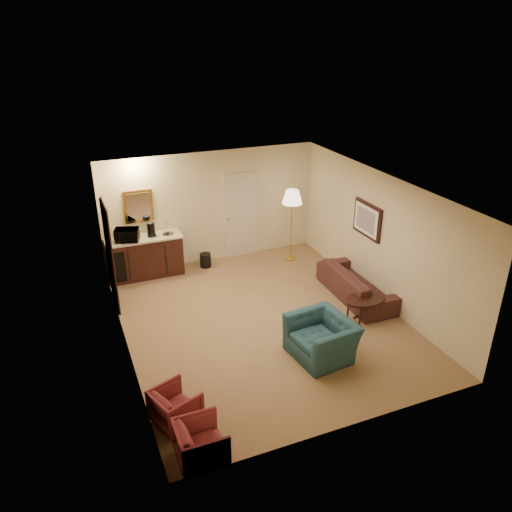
% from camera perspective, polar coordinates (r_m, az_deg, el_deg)
% --- Properties ---
extents(ground, '(6.00, 6.00, 0.00)m').
position_cam_1_polar(ground, '(9.57, 0.66, -7.36)').
color(ground, olive).
rests_on(ground, ground).
extents(room_walls, '(5.02, 6.01, 2.61)m').
position_cam_1_polar(room_walls, '(9.41, -1.66, 3.76)').
color(room_walls, beige).
rests_on(room_walls, ground).
extents(wetbar_cabinet, '(1.64, 0.58, 0.92)m').
position_cam_1_polar(wetbar_cabinet, '(11.28, -12.53, -0.07)').
color(wetbar_cabinet, '#351611').
rests_on(wetbar_cabinet, ground).
extents(sofa, '(0.65, 2.05, 0.79)m').
position_cam_1_polar(sofa, '(10.37, 11.45, -2.65)').
color(sofa, black).
rests_on(sofa, ground).
extents(teal_armchair, '(0.81, 1.13, 0.93)m').
position_cam_1_polar(teal_armchair, '(8.47, 7.55, -8.61)').
color(teal_armchair, '#1F434E').
rests_on(teal_armchair, ground).
extents(rose_chair_near, '(0.72, 0.74, 0.60)m').
position_cam_1_polar(rose_chair_near, '(7.33, -9.17, -16.42)').
color(rose_chair_near, '#983431').
rests_on(rose_chair_near, ground).
extents(rose_chair_far, '(0.58, 0.62, 0.63)m').
position_cam_1_polar(rose_chair_far, '(6.77, -6.29, -20.30)').
color(rose_chair_far, '#983431').
rests_on(rose_chair_far, ground).
extents(coffee_table, '(0.88, 0.69, 0.45)m').
position_cam_1_polar(coffee_table, '(9.70, 12.21, -5.95)').
color(coffee_table, black).
rests_on(coffee_table, ground).
extents(floor_lamp, '(0.47, 0.47, 1.73)m').
position_cam_1_polar(floor_lamp, '(11.66, 4.06, 3.49)').
color(floor_lamp, gold).
rests_on(floor_lamp, ground).
extents(waste_bin, '(0.28, 0.28, 0.32)m').
position_cam_1_polar(waste_bin, '(11.60, -5.80, -0.48)').
color(waste_bin, black).
rests_on(waste_bin, ground).
extents(microwave, '(0.55, 0.41, 0.34)m').
position_cam_1_polar(microwave, '(10.93, -14.57, 2.49)').
color(microwave, black).
rests_on(microwave, wetbar_cabinet).
extents(coffee_maker, '(0.19, 0.19, 0.32)m').
position_cam_1_polar(coffee_maker, '(11.06, -11.91, 2.98)').
color(coffee_maker, black).
rests_on(coffee_maker, wetbar_cabinet).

